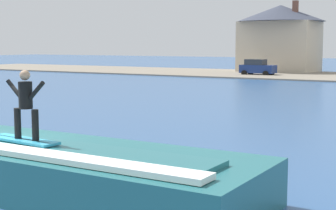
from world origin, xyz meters
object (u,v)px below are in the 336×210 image
object	(u,v)px
wave_crest	(54,167)
surfboard	(23,140)
surfer	(26,101)
house_with_chimney	(280,34)
car_near_shore	(257,67)

from	to	relation	value
wave_crest	surfboard	distance (m)	0.98
wave_crest	surfer	world-z (taller)	surfer
surfboard	house_with_chimney	bearing A→B (deg)	103.11
house_with_chimney	surfer	bearing A→B (deg)	-76.75
surfboard	house_with_chimney	xyz separation A→B (m)	(-12.85, 55.17, 3.54)
surfer	surfboard	bearing A→B (deg)	174.47
surfboard	surfer	world-z (taller)	surfer
car_near_shore	house_with_chimney	bearing A→B (deg)	92.42
wave_crest	house_with_chimney	size ratio (longest dim) A/B	0.93
surfer	house_with_chimney	xyz separation A→B (m)	(-13.00, 55.19, 2.61)
car_near_shore	surfer	bearing A→B (deg)	-74.89
surfer	car_near_shore	world-z (taller)	surfer
wave_crest	house_with_chimney	xyz separation A→B (m)	(-13.47, 54.80, 4.21)
house_with_chimney	wave_crest	bearing A→B (deg)	-76.19
wave_crest	car_near_shore	xyz separation A→B (m)	(-13.11, 46.42, 0.38)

